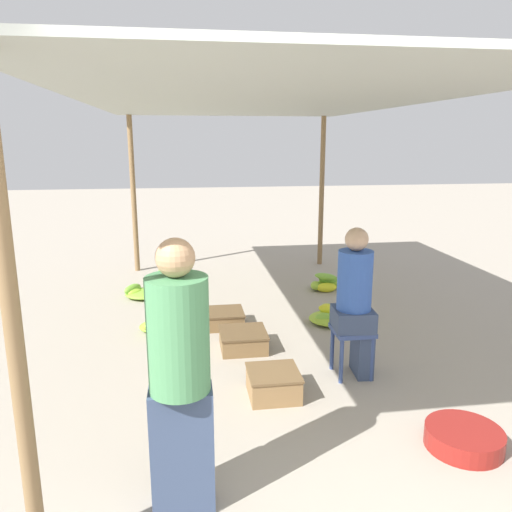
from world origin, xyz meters
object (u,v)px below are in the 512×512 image
object	(u,v)px
banana_pile_right_1	(335,316)
crate_mid	(243,340)
crate_near	(224,318)
crate_far	(273,383)
basin_black	(464,438)
vendor_foreground	(180,375)
stool	(352,338)
banana_pile_left_0	(158,325)
banana_pile_right_0	(325,283)
vendor_seated	(356,300)
banana_pile_left_1	(146,292)
banana_pile_left_2	(166,274)

from	to	relation	value
banana_pile_right_1	crate_mid	xyz separation A→B (m)	(-1.15, -0.59, 0.02)
crate_near	crate_far	size ratio (longest dim) A/B	1.03
basin_black	vendor_foreground	bearing A→B (deg)	-171.64
stool	crate_mid	distance (m)	1.16
banana_pile_left_0	crate_far	size ratio (longest dim) A/B	1.19
stool	banana_pile_right_0	bearing A→B (deg)	78.91
vendor_seated	crate_far	distance (m)	1.01
banana_pile_left_1	banana_pile_right_0	world-z (taller)	banana_pile_right_0
banana_pile_left_0	banana_pile_right_0	bearing A→B (deg)	28.99
crate_mid	banana_pile_right_0	bearing A→B (deg)	53.13
banana_pile_left_2	basin_black	bearing A→B (deg)	-64.77
banana_pile_left_2	banana_pile_right_0	distance (m)	2.38
banana_pile_left_2	crate_far	xyz separation A→B (m)	(0.97, -3.66, 0.01)
banana_pile_right_1	crate_near	world-z (taller)	banana_pile_right_1
banana_pile_left_0	banana_pile_right_0	world-z (taller)	banana_pile_right_0
stool	banana_pile_left_2	size ratio (longest dim) A/B	0.93
banana_pile_left_1	crate_mid	distance (m)	2.16
vendor_foreground	vendor_seated	size ratio (longest dim) A/B	1.18
banana_pile_left_0	crate_near	world-z (taller)	banana_pile_left_0
crate_far	banana_pile_left_1	bearing A→B (deg)	113.17
vendor_foreground	stool	distance (m)	2.12
vendor_foreground	crate_mid	distance (m)	2.33
banana_pile_right_1	banana_pile_right_0	bearing A→B (deg)	79.13
basin_black	banana_pile_right_0	world-z (taller)	banana_pile_right_0
stool	vendor_seated	world-z (taller)	vendor_seated
banana_pile_left_0	crate_near	distance (m)	0.74
basin_black	banana_pile_left_2	bearing A→B (deg)	115.23
banana_pile_left_1	banana_pile_right_1	world-z (taller)	banana_pile_right_1
banana_pile_right_1	banana_pile_left_0	bearing A→B (deg)	179.92
basin_black	crate_far	size ratio (longest dim) A/B	1.25
vendor_seated	banana_pile_left_2	bearing A→B (deg)	117.31
basin_black	stool	bearing A→B (deg)	109.67
banana_pile_left_2	vendor_seated	bearing A→B (deg)	-62.69
crate_mid	basin_black	bearing A→B (deg)	-54.99
banana_pile_left_1	banana_pile_left_2	distance (m)	0.85
banana_pile_left_1	banana_pile_left_2	world-z (taller)	banana_pile_left_2
basin_black	banana_pile_left_0	world-z (taller)	banana_pile_left_0
basin_black	banana_pile_left_0	bearing A→B (deg)	131.52
banana_pile_left_0	banana_pile_right_1	size ratio (longest dim) A/B	0.82
stool	crate_far	world-z (taller)	stool
stool	banana_pile_right_0	size ratio (longest dim) A/B	0.97
basin_black	banana_pile_right_0	distance (m)	3.71
banana_pile_right_0	crate_near	world-z (taller)	banana_pile_right_0
banana_pile_right_0	crate_near	size ratio (longest dim) A/B	1.06
banana_pile_left_2	crate_far	bearing A→B (deg)	-75.12
banana_pile_left_2	crate_near	bearing A→B (deg)	-70.73
basin_black	crate_mid	size ratio (longest dim) A/B	1.12
banana_pile_left_1	basin_black	bearing A→B (deg)	-57.37
stool	basin_black	xyz separation A→B (m)	(0.41, -1.16, -0.29)
vendor_foreground	basin_black	bearing A→B (deg)	8.36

